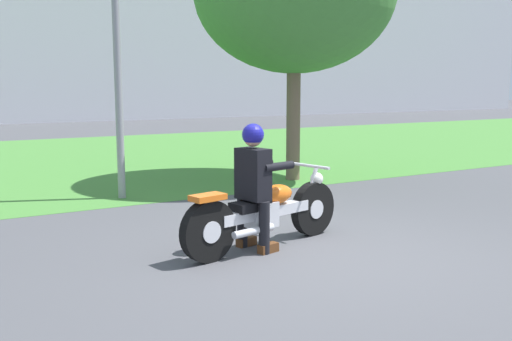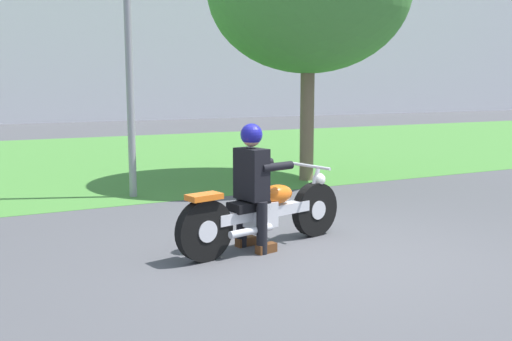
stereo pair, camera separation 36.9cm
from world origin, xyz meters
TOP-DOWN VIEW (x-y plane):
  - ground at (0.00, 0.00)m, footprint 120.00×120.00m
  - grass_verge at (0.00, 9.54)m, footprint 60.00×12.00m
  - motorcycle_lead at (-0.45, 0.60)m, footprint 2.23×0.78m
  - rider_lead at (-0.61, 0.57)m, footprint 0.61×0.54m

SIDE VIEW (x-z plane):
  - ground at x=0.00m, z-range 0.00..0.00m
  - grass_verge at x=0.00m, z-range 0.00..0.01m
  - motorcycle_lead at x=-0.45m, z-range -0.05..0.84m
  - rider_lead at x=-0.61m, z-range 0.12..1.52m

